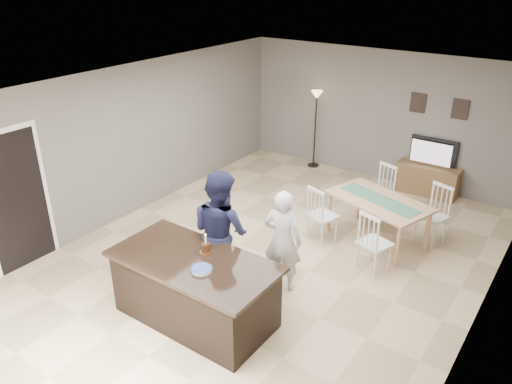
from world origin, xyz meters
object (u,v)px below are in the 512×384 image
Objects in this scene: kitchen_island at (195,289)px; tv_console at (427,180)px; floor_lamp at (316,109)px; birthday_cake at (206,247)px; woman at (283,241)px; man at (220,232)px; television at (432,152)px; plate_stack at (202,269)px; dining_table at (378,207)px.

kitchen_island is 5.70m from tv_console.
birthday_cake is at bearing -75.44° from floor_lamp.
man reaches higher than woman.
television is 5.54m from birthday_cake.
floor_lamp is (-2.58, 0.02, 1.04)m from tv_console.
man reaches higher than television.
tv_console is 4.67× the size of birthday_cake.
tv_console is at bearing -0.44° from floor_lamp.
floor_lamp reaches higher than plate_stack.
birthday_cake is (0.17, -0.50, 0.06)m from man.
woman is 5.88× the size of birthday_cake.
tv_console is 0.69× the size of floor_lamp.
birthday_cake is at bearing 77.58° from television.
man is 7.05× the size of plate_stack.
kitchen_island is 5.83m from floor_lamp.
dining_table is (-0.09, -2.33, 0.33)m from tv_console.
plate_stack is at bearing -56.18° from birthday_cake.
woman is 5.93× the size of plate_stack.
floor_lamp is (-1.39, 5.36, 0.38)m from birthday_cake.
birthday_cake is at bearing 123.82° from plate_stack.
tv_console is 5.81m from plate_stack.
dining_table is at bearing -118.63° from woman.
kitchen_island is 1.20× the size of man.
floor_lamp reaches higher than tv_console.
woman reaches higher than television.
floor_lamp is at bearing 1.11° from television.
television is at bearing 77.99° from kitchen_island.
floor_lamp is (-2.49, 2.35, 0.71)m from dining_table.
woman is 4.79m from floor_lamp.
floor_lamp is at bearing -78.67° from woman.
birthday_cake is 0.12× the size of dining_table.
television is 4.45m from woman.
man reaches higher than floor_lamp.
birthday_cake is 0.15× the size of floor_lamp.
birthday_cake is at bearing 119.13° from man.
plate_stack is at bearing 80.68° from television.
tv_console is 0.55× the size of dining_table.
floor_lamp is (-2.58, -0.05, 0.48)m from television.
kitchen_island is at bearing 77.99° from television.
floor_lamp reaches higher than birthday_cake.
man is 1.04× the size of floor_lamp.
television is 0.51× the size of man.
tv_console is 4.71× the size of plate_stack.
woman is at bearing -88.67° from dining_table.
floor_lamp reaches higher than television.
television is (0.00, 0.07, 0.56)m from tv_console.
kitchen_island is 3.43m from dining_table.
tv_console is at bearing 105.42° from dining_table.
birthday_cake is at bearing 50.09° from woman.
television is at bearing 1.11° from floor_lamp.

